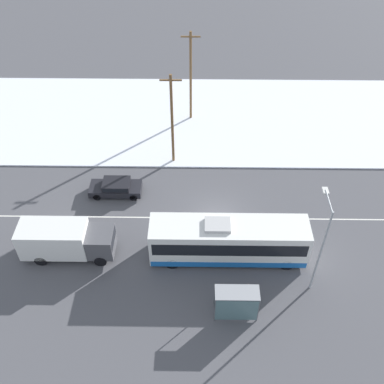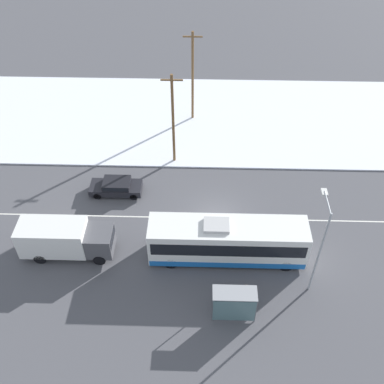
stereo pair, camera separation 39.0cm
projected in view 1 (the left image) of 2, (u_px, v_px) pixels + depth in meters
The scene contains 11 objects.
ground_plane at pixel (216, 218), 36.20m from camera, with size 120.00×120.00×0.00m, color #4C4C51.
snow_lot at pixel (213, 118), 46.39m from camera, with size 80.00×15.72×0.12m.
lane_marking_center at pixel (216, 218), 36.20m from camera, with size 60.00×0.12×0.00m.
city_bus at pixel (228, 241), 32.25m from camera, with size 11.28×2.57×3.50m.
box_truck at pixel (65, 240), 32.47m from camera, with size 6.76×2.30×2.87m.
sedan_car at pixel (116, 187), 37.81m from camera, with size 4.36×1.80×1.31m.
pedestrian_at_stop at pixel (248, 291), 29.90m from camera, with size 0.63×0.28×1.75m.
bus_shelter at pixel (237, 302), 28.57m from camera, with size 2.84×1.20×2.40m.
streetlamp at pixel (322, 238), 28.44m from camera, with size 0.36×2.39×7.59m.
utility_pole_roadside at pixel (172, 119), 38.28m from camera, with size 1.80×0.24×8.83m.
utility_pole_snowlot at pixel (191, 76), 43.17m from camera, with size 1.80×0.24×9.29m.
Camera 1 is at (-1.61, -24.84, 26.43)m, focal length 42.00 mm.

